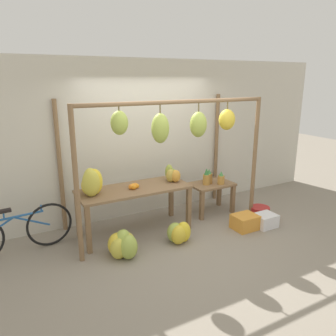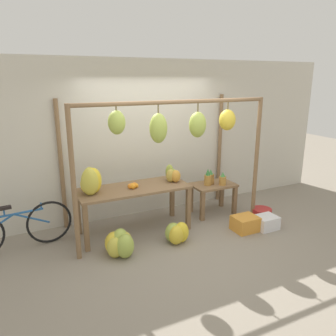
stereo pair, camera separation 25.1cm
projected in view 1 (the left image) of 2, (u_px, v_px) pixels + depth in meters
name	position (u px, v px, depth m)	size (l,w,h in m)	color
ground_plane	(183.00, 241.00, 5.14)	(20.00, 20.00, 0.00)	gray
shop_wall_back	(145.00, 139.00, 5.94)	(8.00, 0.08, 2.80)	beige
stall_awning	(175.00, 135.00, 5.02)	(3.16, 1.27, 2.16)	brown
display_table_main	(134.00, 194.00, 5.25)	(1.79, 0.71, 0.77)	brown
display_table_side	(211.00, 190.00, 6.12)	(0.80, 0.52, 0.58)	brown
banana_pile_on_table	(92.00, 182.00, 4.89)	(0.41, 0.47, 0.42)	yellow
orange_pile	(134.00, 186.00, 5.19)	(0.18, 0.18, 0.09)	orange
pineapple_cluster	(211.00, 178.00, 6.02)	(0.38, 0.27, 0.31)	#B27F38
banana_pile_ground_left	(123.00, 245.00, 4.66)	(0.47, 0.52, 0.39)	gold
banana_pile_ground_right	(179.00, 233.00, 5.05)	(0.43, 0.40, 0.33)	yellow
fruit_crate_white	(245.00, 222.00, 5.51)	(0.40, 0.34, 0.25)	orange
blue_bucket	(260.00, 212.00, 5.97)	(0.35, 0.35, 0.20)	#AD2323
parked_bicycle	(15.00, 232.00, 4.66)	(1.62, 0.21, 0.72)	black
papaya_pile	(172.00, 175.00, 5.53)	(0.25, 0.33, 0.27)	#B2993D
fruit_crate_purple	(265.00, 220.00, 5.61)	(0.36, 0.31, 0.22)	silver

